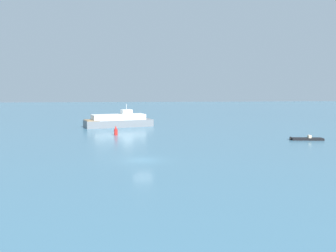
% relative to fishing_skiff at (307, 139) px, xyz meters
% --- Properties ---
extents(ground_plane, '(400.00, 400.00, 0.00)m').
position_rel_fishing_skiff_xyz_m(ground_plane, '(-29.87, -16.03, -0.22)').
color(ground_plane, teal).
extents(fishing_skiff, '(5.93, 2.47, 0.90)m').
position_rel_fishing_skiff_xyz_m(fishing_skiff, '(0.00, 0.00, 0.00)').
color(fishing_skiff, black).
rests_on(fishing_skiff, ground).
extents(white_riverboat, '(16.83, 9.62, 5.49)m').
position_rel_fishing_skiff_xyz_m(white_riverboat, '(-34.35, 26.78, 1.19)').
color(white_riverboat, slate).
rests_on(white_riverboat, ground).
extents(channel_buoy_red, '(0.70, 0.70, 1.90)m').
position_rel_fishing_skiff_xyz_m(channel_buoy_red, '(-34.37, 10.35, 0.59)').
color(channel_buoy_red, red).
rests_on(channel_buoy_red, ground).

